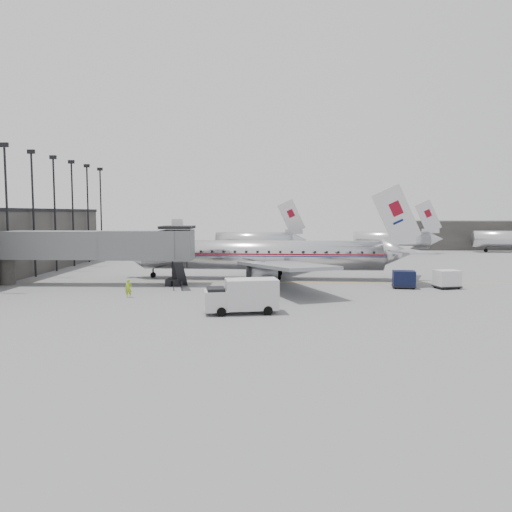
{
  "coord_description": "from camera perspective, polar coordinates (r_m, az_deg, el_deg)",
  "views": [
    {
      "loc": [
        1.03,
        -49.29,
        7.79
      ],
      "look_at": [
        -0.51,
        3.15,
        3.2
      ],
      "focal_mm": 35.0,
      "sensor_mm": 36.0,
      "label": 1
    }
  ],
  "objects": [
    {
      "name": "airliner",
      "position": [
        58.47,
        1.35,
        0.1
      ],
      "size": [
        35.13,
        32.5,
        11.11
      ],
      "rotation": [
        0.0,
        0.0,
        -0.05
      ],
      "color": "silver",
      "rests_on": "ground"
    },
    {
      "name": "baggage_cart_white",
      "position": [
        54.82,
        21.0,
        -2.45
      ],
      "size": [
        2.78,
        2.36,
        1.89
      ],
      "rotation": [
        0.0,
        0.0,
        0.25
      ],
      "color": "silver",
      "rests_on": "ground"
    },
    {
      "name": "distant_aircraft_near",
      "position": [
        91.47,
        -0.09,
        1.83
      ],
      "size": [
        16.39,
        3.2,
        10.26
      ],
      "color": "silver",
      "rests_on": "ground"
    },
    {
      "name": "service_van",
      "position": [
        38.64,
        -1.59,
        -4.53
      ],
      "size": [
        5.94,
        3.15,
        2.66
      ],
      "rotation": [
        0.0,
        0.0,
        0.18
      ],
      "color": "#BDBDBF",
      "rests_on": "ground"
    },
    {
      "name": "apron_line",
      "position": [
        55.87,
        3.69,
        -3.02
      ],
      "size": [
        60.0,
        0.15,
        0.01
      ],
      "primitive_type": "cube",
      "rotation": [
        0.0,
        0.0,
        1.57
      ],
      "color": "gold",
      "rests_on": "ground"
    },
    {
      "name": "floodlight_masts",
      "position": [
        68.51,
        -23.02,
        5.08
      ],
      "size": [
        0.9,
        42.25,
        15.25
      ],
      "color": "black",
      "rests_on": "ground"
    },
    {
      "name": "jet_bridge",
      "position": [
        55.95,
        -16.76,
        1.09
      ],
      "size": [
        21.0,
        6.2,
        7.1
      ],
      "color": "slate",
      "rests_on": "ground"
    },
    {
      "name": "hangar",
      "position": [
        117.9,
        23.6,
        2.25
      ],
      "size": [
        30.0,
        12.0,
        6.0
      ],
      "primitive_type": "cube",
      "color": "#34322F",
      "rests_on": "ground"
    },
    {
      "name": "distant_aircraft_far",
      "position": [
        110.04,
        27.08,
        1.82
      ],
      "size": [
        16.39,
        3.2,
        10.26
      ],
      "color": "silver",
      "rests_on": "ground"
    },
    {
      "name": "baggage_cart_navy",
      "position": [
        53.53,
        16.54,
        -2.54
      ],
      "size": [
        2.52,
        2.05,
        1.81
      ],
      "rotation": [
        0.0,
        0.0,
        -0.14
      ],
      "color": "black",
      "rests_on": "ground"
    },
    {
      "name": "distant_aircraft_mid",
      "position": [
        98.2,
        15.34,
        1.87
      ],
      "size": [
        16.39,
        3.2,
        10.26
      ],
      "color": "silver",
      "rests_on": "ground"
    },
    {
      "name": "ground",
      "position": [
        49.91,
        0.48,
        -3.98
      ],
      "size": [
        160.0,
        160.0,
        0.0
      ],
      "primitive_type": "plane",
      "color": "slate",
      "rests_on": "ground"
    },
    {
      "name": "ramp_worker",
      "position": [
        47.27,
        -14.37,
        -3.62
      ],
      "size": [
        0.65,
        0.46,
        1.67
      ],
      "primitive_type": "imported",
      "rotation": [
        0.0,
        0.0,
        0.1
      ],
      "color": "#96C016",
      "rests_on": "ground"
    }
  ]
}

